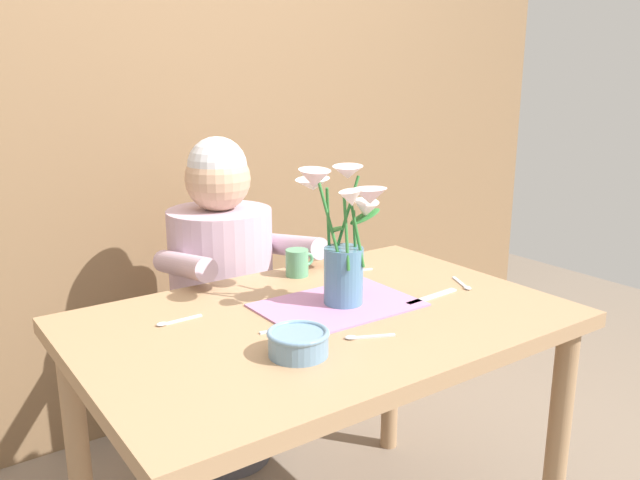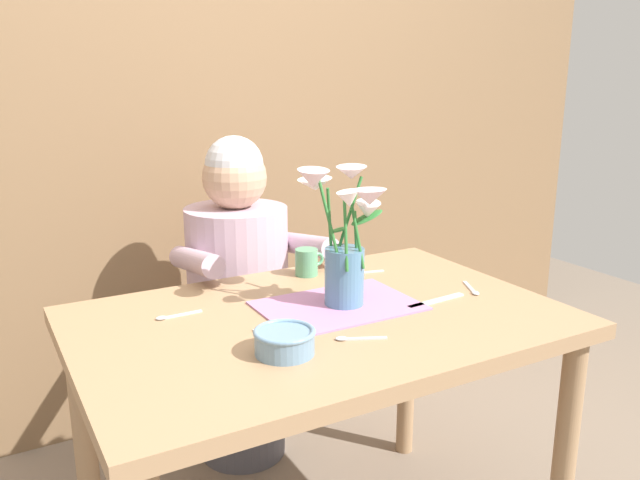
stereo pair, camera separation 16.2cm
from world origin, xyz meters
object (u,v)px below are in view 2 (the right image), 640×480
Objects in this scene: ceramic_bowl at (285,341)px; coffee_cup at (307,262)px; dinner_knife at (436,301)px; flower_vase at (344,237)px; seated_person at (239,305)px.

coffee_cup is (0.31, 0.47, 0.01)m from ceramic_bowl.
flower_vase is at bearing 152.40° from dinner_knife.
seated_person is 0.76m from dinner_knife.
dinner_knife is 0.42m from coffee_cup.
coffee_cup is at bearing -68.12° from seated_person.
dinner_knife is at bearing -63.03° from seated_person.
flower_vase is at bearing -98.46° from coffee_cup.
seated_person is at bearing 108.15° from dinner_knife.
coffee_cup is at bearing 112.08° from dinner_knife.
ceramic_bowl is 0.56m from coffee_cup.
ceramic_bowl is 0.72× the size of dinner_knife.
seated_person reaches higher than flower_vase.
dinner_knife is 2.04× the size of coffee_cup.
ceramic_bowl is at bearing -173.71° from dinner_knife.
seated_person is 0.39m from coffee_cup.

